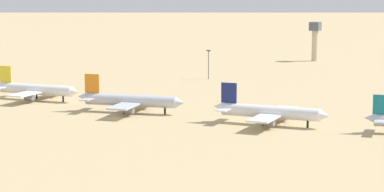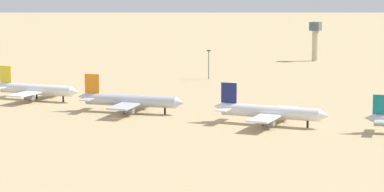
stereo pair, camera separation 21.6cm
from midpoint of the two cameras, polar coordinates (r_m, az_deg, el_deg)
ground at (r=258.24m, az=-5.24°, el=-1.54°), size 4000.00×4000.00×0.00m
parked_jet_yellow_3 at (r=299.56m, az=-10.71°, el=0.45°), size 35.45×29.88×11.71m
parked_jet_orange_4 at (r=267.89m, az=-4.29°, el=-0.31°), size 36.62×31.32×12.16m
parked_jet_navy_5 at (r=246.16m, az=5.36°, el=-1.10°), size 36.22×30.51×11.96m
control_tower at (r=434.81m, az=8.50°, el=4.01°), size 5.20×5.20×20.23m
light_pole_west at (r=353.88m, az=1.17°, el=2.36°), size 1.80×0.50×12.52m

